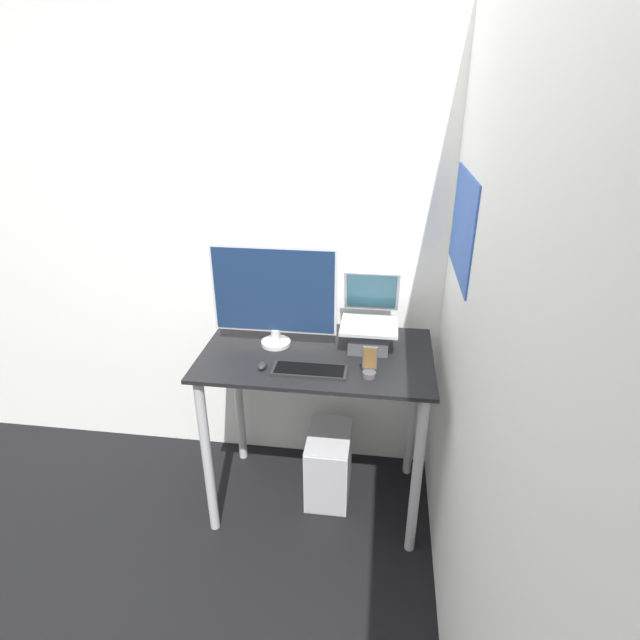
% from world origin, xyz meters
% --- Properties ---
extents(ground_plane, '(12.00, 12.00, 0.00)m').
position_xyz_m(ground_plane, '(0.00, 0.00, 0.00)').
color(ground_plane, black).
extents(wall_back, '(6.00, 0.05, 2.60)m').
position_xyz_m(wall_back, '(0.00, 0.76, 1.30)').
color(wall_back, white).
rests_on(wall_back, ground_plane).
extents(wall_side_right, '(0.06, 6.00, 2.60)m').
position_xyz_m(wall_side_right, '(0.66, 0.00, 1.30)').
color(wall_side_right, white).
rests_on(wall_side_right, ground_plane).
extents(desk, '(1.14, 0.67, 0.95)m').
position_xyz_m(desk, '(0.00, 0.34, 0.76)').
color(desk, black).
rests_on(desk, ground_plane).
extents(laptop, '(0.28, 0.32, 0.36)m').
position_xyz_m(laptop, '(0.25, 0.43, 1.05)').
color(laptop, '#4C4C51').
rests_on(laptop, desk).
extents(monitor, '(0.62, 0.15, 0.52)m').
position_xyz_m(monitor, '(-0.22, 0.40, 1.22)').
color(monitor, silver).
rests_on(monitor, desk).
extents(keyboard, '(0.35, 0.13, 0.02)m').
position_xyz_m(keyboard, '(-0.01, 0.15, 0.96)').
color(keyboard, black).
rests_on(keyboard, desk).
extents(mouse, '(0.04, 0.06, 0.03)m').
position_xyz_m(mouse, '(-0.23, 0.15, 0.97)').
color(mouse, '#262626').
rests_on(mouse, desk).
extents(cell_phone, '(0.07, 0.06, 0.16)m').
position_xyz_m(cell_phone, '(0.27, 0.15, 1.00)').
color(cell_phone, '#4C4C51').
rests_on(cell_phone, desk).
extents(computer_tower, '(0.24, 0.37, 0.41)m').
position_xyz_m(computer_tower, '(0.06, 0.39, 0.20)').
color(computer_tower, silver).
rests_on(computer_tower, ground_plane).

